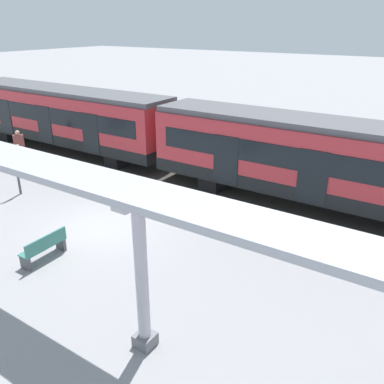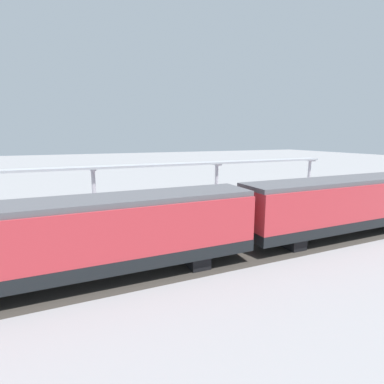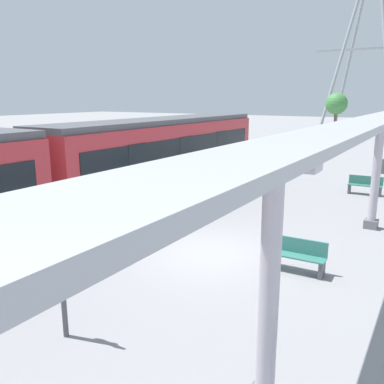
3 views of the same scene
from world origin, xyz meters
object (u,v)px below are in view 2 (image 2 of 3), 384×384
Objects in this scene: train_far_carriage at (91,238)px; bench_far_end at (274,199)px; canopy_pillar_second at (216,185)px; canopy_pillar_third at (94,194)px; canopy_pillar_nearest at (309,178)px; bench_near_end at (8,226)px; train_near_carriage at (346,205)px; platform_info_sign at (244,200)px; bench_mid_platform at (164,210)px; passenger_waiting_near_edge at (308,206)px.

bench_far_end is (8.23, -15.98, -1.39)m from train_far_carriage.
canopy_pillar_second and canopy_pillar_third have the same top height.
bench_near_end is (-1.04, 25.50, -1.42)m from canopy_pillar_nearest.
platform_info_sign is (5.61, 3.59, -0.51)m from train_near_carriage.
canopy_pillar_third reaches higher than bench_far_end.
train_far_carriage is at bearing 145.08° from bench_mid_platform.
canopy_pillar_third is at bearing 68.85° from platform_info_sign.
bench_near_end is 15.67m from platform_info_sign.
train_near_carriage and train_far_carriage have the same top height.
bench_mid_platform is at bearing 88.97° from bench_far_end.
canopy_pillar_nearest is at bearing -34.41° from train_near_carriage.
train_far_carriage reaches higher than bench_mid_platform.
passenger_waiting_near_edge is at bearing -115.51° from canopy_pillar_third.
train_far_carriage is at bearing 101.54° from passenger_waiting_near_edge.
canopy_pillar_third reaches higher than platform_info_sign.
train_far_carriage is 8.17× the size of passenger_waiting_near_edge.
train_far_carriage reaches higher than platform_info_sign.
train_far_carriage is 12.45m from platform_info_sign.
train_near_carriage is at bearing -158.21° from canopy_pillar_second.
bench_mid_platform is (8.41, -5.87, -1.39)m from train_far_carriage.
train_far_carriage is 14.47m from canopy_pillar_second.
canopy_pillar_third reaches higher than bench_mid_platform.
canopy_pillar_second is 2.13× the size of passenger_waiting_near_edge.
bench_mid_platform is at bearing -102.80° from canopy_pillar_third.
bench_far_end is (-0.18, -10.11, 0.00)m from bench_mid_platform.
canopy_pillar_nearest is (9.52, -6.52, 0.03)m from train_near_carriage.
canopy_pillar_nearest is 2.13× the size of passenger_waiting_near_edge.
bench_near_end is at bearing 65.93° from train_near_carriage.
bench_mid_platform is 0.88× the size of passenger_waiting_near_edge.
canopy_pillar_nearest is at bearing -90.00° from canopy_pillar_second.
bench_far_end is (8.23, -1.29, -1.39)m from train_near_carriage.
bench_near_end is at bearing 89.64° from bench_mid_platform.
train_near_carriage is at bearing -124.80° from canopy_pillar_third.
canopy_pillar_second is at bearing 75.78° from bench_far_end.
train_near_carriage is at bearing -114.07° from bench_near_end.
platform_info_sign is at bearing -63.18° from train_far_carriage.
bench_mid_platform is at bearing -34.92° from train_far_carriage.
canopy_pillar_nearest is at bearing -87.66° from bench_near_end.
platform_info_sign is at bearing 111.13° from canopy_pillar_nearest.
bench_near_end is at bearing 73.87° from passenger_waiting_near_edge.
bench_near_end is at bearing 93.94° from canopy_pillar_second.
bench_far_end is (-1.29, -5.09, -1.42)m from canopy_pillar_second.
bench_far_end is (-1.29, 5.24, -1.42)m from canopy_pillar_nearest.
bench_far_end is at bearing -62.75° from train_far_carriage.
train_near_carriage is 16.68m from canopy_pillar_third.
canopy_pillar_nearest is at bearing -68.87° from platform_info_sign.
canopy_pillar_nearest is 1.00× the size of canopy_pillar_second.
canopy_pillar_second is 5.44m from bench_far_end.
platform_info_sign is at bearing 118.21° from bench_far_end.
bench_far_end is (-0.25, -20.27, 0.00)m from bench_near_end.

